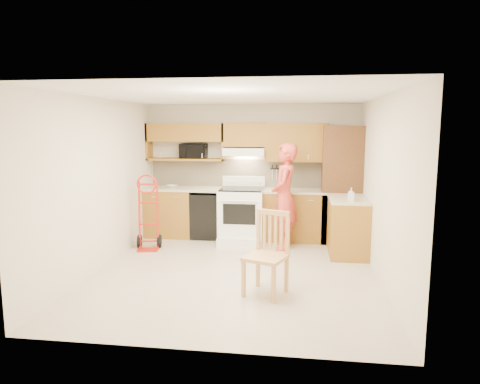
% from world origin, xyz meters
% --- Properties ---
extents(floor, '(4.00, 4.50, 0.02)m').
position_xyz_m(floor, '(0.00, 0.00, -0.01)').
color(floor, '#C0AE96').
rests_on(floor, ground).
extents(ceiling, '(4.00, 4.50, 0.02)m').
position_xyz_m(ceiling, '(0.00, 0.00, 2.51)').
color(ceiling, white).
rests_on(ceiling, ground).
extents(wall_back, '(4.00, 0.02, 2.50)m').
position_xyz_m(wall_back, '(0.00, 2.26, 1.25)').
color(wall_back, beige).
rests_on(wall_back, ground).
extents(wall_front, '(4.00, 0.02, 2.50)m').
position_xyz_m(wall_front, '(0.00, -2.26, 1.25)').
color(wall_front, beige).
rests_on(wall_front, ground).
extents(wall_left, '(0.02, 4.50, 2.50)m').
position_xyz_m(wall_left, '(-2.01, 0.00, 1.25)').
color(wall_left, beige).
rests_on(wall_left, ground).
extents(wall_right, '(0.02, 4.50, 2.50)m').
position_xyz_m(wall_right, '(2.01, 0.00, 1.25)').
color(wall_right, beige).
rests_on(wall_right, ground).
extents(backsplash, '(3.92, 0.03, 0.55)m').
position_xyz_m(backsplash, '(0.00, 2.23, 1.20)').
color(backsplash, '#C7B595').
rests_on(backsplash, wall_back).
extents(lower_cab_left, '(0.90, 0.60, 0.90)m').
position_xyz_m(lower_cab_left, '(-1.55, 1.95, 0.45)').
color(lower_cab_left, '#8B5F20').
rests_on(lower_cab_left, ground).
extents(dishwasher, '(0.60, 0.60, 0.85)m').
position_xyz_m(dishwasher, '(-0.80, 1.95, 0.42)').
color(dishwasher, black).
rests_on(dishwasher, ground).
extents(lower_cab_right, '(1.14, 0.60, 0.90)m').
position_xyz_m(lower_cab_right, '(0.83, 1.95, 0.45)').
color(lower_cab_right, '#8B5F20').
rests_on(lower_cab_right, ground).
extents(countertop_left, '(1.50, 0.63, 0.04)m').
position_xyz_m(countertop_left, '(-1.25, 1.95, 0.92)').
color(countertop_left, '#C3B796').
rests_on(countertop_left, lower_cab_left).
extents(countertop_right, '(1.14, 0.63, 0.04)m').
position_xyz_m(countertop_right, '(0.83, 1.95, 0.92)').
color(countertop_right, '#C3B796').
rests_on(countertop_right, lower_cab_right).
extents(cab_return_right, '(0.60, 1.00, 0.90)m').
position_xyz_m(cab_return_right, '(1.70, 1.15, 0.45)').
color(cab_return_right, '#8B5F20').
rests_on(cab_return_right, ground).
extents(countertop_return, '(0.63, 1.00, 0.04)m').
position_xyz_m(countertop_return, '(1.70, 1.15, 0.92)').
color(countertop_return, '#C3B796').
rests_on(countertop_return, cab_return_right).
extents(pantry_tall, '(0.70, 0.60, 2.10)m').
position_xyz_m(pantry_tall, '(1.65, 1.95, 1.05)').
color(pantry_tall, '#55371C').
rests_on(pantry_tall, ground).
extents(upper_cab_left, '(1.50, 0.33, 0.34)m').
position_xyz_m(upper_cab_left, '(-1.25, 2.08, 1.98)').
color(upper_cab_left, '#8B5F20').
rests_on(upper_cab_left, wall_back).
extents(upper_shelf_mw, '(1.50, 0.33, 0.04)m').
position_xyz_m(upper_shelf_mw, '(-1.25, 2.08, 1.47)').
color(upper_shelf_mw, '#8B5F20').
rests_on(upper_shelf_mw, wall_back).
extents(upper_cab_center, '(0.76, 0.33, 0.44)m').
position_xyz_m(upper_cab_center, '(-0.12, 2.08, 1.94)').
color(upper_cab_center, '#8B5F20').
rests_on(upper_cab_center, wall_back).
extents(upper_cab_right, '(1.14, 0.33, 0.70)m').
position_xyz_m(upper_cab_right, '(0.83, 2.08, 1.80)').
color(upper_cab_right, '#8B5F20').
rests_on(upper_cab_right, wall_back).
extents(range_hood, '(0.76, 0.46, 0.14)m').
position_xyz_m(range_hood, '(-0.12, 2.02, 1.63)').
color(range_hood, white).
rests_on(range_hood, wall_back).
extents(knife_strip, '(0.40, 0.05, 0.29)m').
position_xyz_m(knife_strip, '(0.55, 2.21, 1.24)').
color(knife_strip, black).
rests_on(knife_strip, backsplash).
extents(microwave, '(0.51, 0.35, 0.28)m').
position_xyz_m(microwave, '(-1.10, 2.08, 1.63)').
color(microwave, black).
rests_on(microwave, upper_shelf_mw).
extents(range, '(0.79, 1.04, 1.17)m').
position_xyz_m(range, '(-0.13, 1.65, 0.58)').
color(range, white).
rests_on(range, ground).
extents(person, '(0.46, 0.68, 1.81)m').
position_xyz_m(person, '(0.65, 1.35, 0.91)').
color(person, '#D03F34').
rests_on(person, ground).
extents(hand_truck, '(0.53, 0.50, 1.16)m').
position_xyz_m(hand_truck, '(-1.65, 0.98, 0.58)').
color(hand_truck, red).
rests_on(hand_truck, ground).
extents(dining_chair, '(0.62, 0.64, 1.04)m').
position_xyz_m(dining_chair, '(0.49, -0.78, 0.52)').
color(dining_chair, '#E0A666').
rests_on(dining_chair, ground).
extents(soap_bottle, '(0.10, 0.10, 0.21)m').
position_xyz_m(soap_bottle, '(1.70, 0.86, 1.04)').
color(soap_bottle, white).
rests_on(soap_bottle, countertop_return).
extents(bowl, '(0.25, 0.25, 0.05)m').
position_xyz_m(bowl, '(-1.51, 1.95, 0.96)').
color(bowl, white).
rests_on(bowl, countertop_left).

